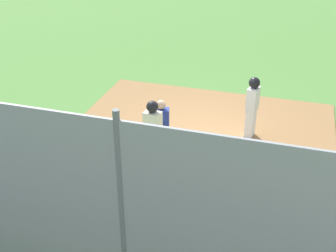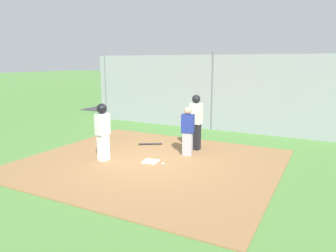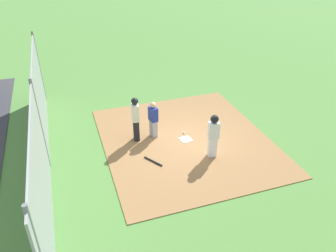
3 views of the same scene
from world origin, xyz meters
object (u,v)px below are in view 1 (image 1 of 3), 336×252
object	(u,v)px
home_plate	(198,137)
catcher	(161,128)
runner	(252,103)
baseball	(182,132)
umpire	(153,135)
baseball_bat	(223,176)

from	to	relation	value
home_plate	catcher	xyz separation A→B (m)	(-0.68, -1.13, 0.78)
runner	baseball	xyz separation A→B (m)	(-1.78, -0.42, -0.95)
catcher	umpire	xyz separation A→B (m)	(0.03, -0.71, 0.19)
catcher	umpire	bearing A→B (deg)	169.52
home_plate	baseball	distance (m)	0.47
catcher	runner	world-z (taller)	runner
catcher	baseball_bat	bearing A→B (deg)	-119.95
baseball	catcher	bearing A→B (deg)	-99.92
runner	baseball	size ratio (longest dim) A/B	23.06
home_plate	umpire	bearing A→B (deg)	-109.46
umpire	baseball	world-z (taller)	umpire
home_plate	baseball	size ratio (longest dim) A/B	5.95
runner	baseball_bat	xyz separation A→B (m)	(-0.33, -2.17, -0.95)
catcher	umpire	distance (m)	0.74
home_plate	baseball_bat	distance (m)	1.93
home_plate	runner	xyz separation A→B (m)	(1.32, 0.52, 0.97)
catcher	runner	bearing A→B (deg)	-63.18
umpire	runner	distance (m)	3.07
catcher	baseball	bearing A→B (deg)	-22.63
baseball_bat	baseball	world-z (taller)	baseball
catcher	baseball	distance (m)	1.45
catcher	runner	distance (m)	2.60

